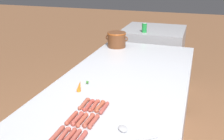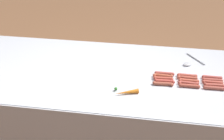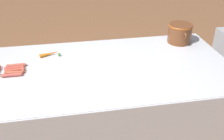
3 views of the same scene
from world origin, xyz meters
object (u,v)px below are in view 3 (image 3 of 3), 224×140
(hot_dog_7, at_px, (14,68))
(carrot, at_px, (50,54))
(hot_dog_19, at_px, (12,75))
(hot_dog_11, at_px, (15,70))
(bean_pot, at_px, (180,32))
(hot_dog_3, at_px, (16,65))
(hot_dog_15, at_px, (14,73))

(hot_dog_7, height_order, carrot, carrot)
(hot_dog_7, distance_m, hot_dog_19, 0.11)
(hot_dog_11, relative_size, bean_pot, 0.56)
(hot_dog_3, distance_m, hot_dog_15, 0.11)
(hot_dog_3, distance_m, hot_dog_7, 0.04)
(hot_dog_7, height_order, bean_pot, bean_pot)
(hot_dog_7, bearing_deg, hot_dog_11, 13.12)
(hot_dog_3, height_order, hot_dog_19, same)
(hot_dog_19, xyz_separation_m, carrot, (-0.29, 0.26, 0.00))
(carrot, bearing_deg, hot_dog_7, -54.92)
(hot_dog_3, height_order, bean_pot, bean_pot)
(hot_dog_7, relative_size, hot_dog_19, 1.00)
(hot_dog_3, distance_m, carrot, 0.29)
(hot_dog_3, height_order, hot_dog_7, same)
(hot_dog_15, bearing_deg, hot_dog_11, -176.89)
(hot_dog_7, height_order, hot_dog_11, same)
(hot_dog_15, relative_size, bean_pot, 0.56)
(bean_pot, bearing_deg, carrot, -86.57)
(bean_pot, relative_size, carrot, 1.54)
(hot_dog_3, height_order, hot_dog_15, same)
(hot_dog_3, distance_m, bean_pot, 1.44)
(hot_dog_3, bearing_deg, hot_dog_19, -4.13)
(hot_dog_3, xyz_separation_m, hot_dog_19, (0.15, -0.01, 0.00))
(hot_dog_11, bearing_deg, hot_dog_7, -166.88)
(bean_pot, bearing_deg, hot_dog_3, -81.29)
(hot_dog_11, bearing_deg, hot_dog_3, 178.91)
(hot_dog_19, bearing_deg, hot_dog_7, 179.58)
(hot_dog_11, relative_size, carrot, 0.87)
(bean_pot, height_order, carrot, bean_pot)
(hot_dog_11, relative_size, hot_dog_19, 1.00)
(hot_dog_3, xyz_separation_m, hot_dog_11, (0.07, -0.00, 0.00))
(hot_dog_7, relative_size, hot_dog_11, 1.00)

